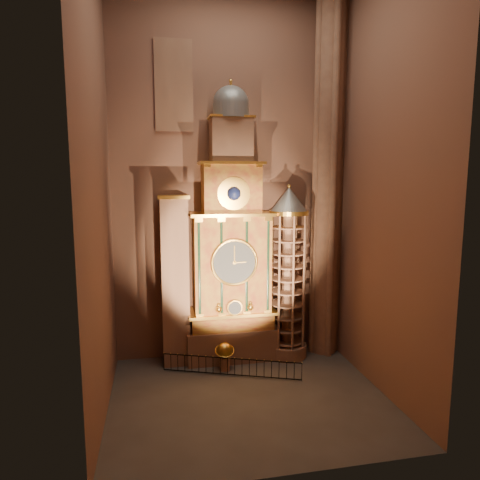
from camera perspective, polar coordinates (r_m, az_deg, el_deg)
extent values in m
plane|color=#383330|center=(23.42, 1.16, -20.23)|extent=(14.00, 14.00, 0.00)
plane|color=brown|center=(26.50, -1.59, 7.86)|extent=(22.00, 0.00, 22.00)
plane|color=brown|center=(20.29, -18.61, 7.36)|extent=(0.00, 22.00, 22.00)
plane|color=brown|center=(23.16, 18.56, 7.40)|extent=(0.00, 22.00, 22.00)
cube|color=#8C634C|center=(27.45, -1.14, -13.51)|extent=(5.60, 2.20, 2.00)
cube|color=maroon|center=(26.94, -1.15, -10.55)|extent=(5.00, 2.00, 1.00)
cube|color=#F0B846|center=(26.72, -1.13, -9.46)|extent=(5.40, 2.30, 0.18)
cube|color=maroon|center=(26.03, -1.17, -3.23)|extent=(4.60, 2.00, 6.00)
cylinder|color=black|center=(24.92, -5.48, -3.78)|extent=(0.32, 0.32, 5.60)
cylinder|color=black|center=(25.08, -2.52, -3.67)|extent=(0.32, 0.32, 5.60)
cylinder|color=black|center=(25.34, 0.84, -3.54)|extent=(0.32, 0.32, 5.60)
cylinder|color=black|center=(25.64, 3.69, -3.42)|extent=(0.32, 0.32, 5.60)
cube|color=#F0B846|center=(25.55, -1.17, 3.47)|extent=(5.00, 2.25, 0.18)
cylinder|color=#2D3033|center=(24.99, -0.77, -3.00)|extent=(2.60, 0.12, 2.60)
torus|color=#F0B846|center=(24.95, -0.75, -3.02)|extent=(2.80, 0.16, 2.80)
cylinder|color=#F0B846|center=(25.51, -0.69, -9.02)|extent=(0.90, 0.10, 0.90)
sphere|color=#F0B846|center=(25.42, -2.85, -9.21)|extent=(0.36, 0.36, 0.36)
sphere|color=#F0B846|center=(25.76, 1.39, -8.97)|extent=(0.36, 0.36, 0.36)
cube|color=maroon|center=(25.53, -1.20, 6.73)|extent=(3.40, 1.80, 3.00)
sphere|color=#0C193D|center=(24.64, -0.83, 6.21)|extent=(0.80, 0.80, 0.80)
cube|color=#F0B846|center=(25.49, -1.19, 10.21)|extent=(3.80, 2.00, 0.15)
cube|color=#8C634C|center=(25.61, -1.22, 13.00)|extent=(2.40, 1.60, 2.60)
sphere|color=slate|center=(25.87, -1.23, 17.64)|extent=(2.10, 2.10, 2.10)
cylinder|color=#F0B846|center=(26.04, -1.24, 19.59)|extent=(0.14, 0.14, 0.80)
cube|color=#8C634C|center=(25.88, -8.63, -5.65)|extent=(1.60, 1.40, 10.00)
cube|color=#F0B846|center=(26.03, -8.49, -10.15)|extent=(1.35, 0.10, 2.10)
cube|color=#451B12|center=(25.97, -8.49, -10.19)|extent=(1.05, 0.04, 1.75)
cube|color=#F0B846|center=(25.34, -8.62, -4.56)|extent=(1.35, 0.10, 2.10)
cube|color=#451B12|center=(25.28, -8.61, -4.59)|extent=(1.05, 0.04, 1.75)
cube|color=#F0B846|center=(24.90, -8.74, 1.29)|extent=(1.35, 0.10, 2.10)
cube|color=#451B12|center=(24.84, -8.74, 1.27)|extent=(1.05, 0.04, 1.75)
cube|color=#F0B846|center=(25.17, -8.88, 5.70)|extent=(1.80, 1.60, 0.20)
cylinder|color=#8C634C|center=(28.19, 6.22, -14.28)|extent=(2.50, 2.50, 0.80)
cylinder|color=#8C634C|center=(26.80, 6.37, -5.35)|extent=(0.70, 0.70, 8.20)
cylinder|color=#F0B846|center=(26.15, 6.51, 3.64)|extent=(2.40, 2.40, 0.25)
cone|color=slate|center=(26.10, 6.54, 5.39)|extent=(2.30, 2.30, 1.50)
sphere|color=#F0B846|center=(26.07, 6.57, 7.15)|extent=(0.20, 0.20, 0.20)
cylinder|color=#8C634C|center=(27.25, 11.64, 7.70)|extent=(1.60, 1.60, 22.00)
cylinder|color=#8C634C|center=(27.57, 13.19, 7.66)|extent=(0.44, 0.44, 22.00)
cylinder|color=#8C634C|center=(26.95, 10.06, 7.74)|extent=(0.44, 0.44, 22.00)
cylinder|color=#8C634C|center=(27.99, 11.00, 7.73)|extent=(0.44, 0.44, 22.00)
cylinder|color=#8C634C|center=(26.52, 12.32, 7.68)|extent=(0.44, 0.44, 22.00)
cube|color=navy|center=(26.64, -8.84, 19.68)|extent=(2.00, 0.10, 5.00)
cube|color=#8C634C|center=(26.58, -8.83, 19.70)|extent=(2.20, 0.06, 5.20)
cylinder|color=#8C634C|center=(26.15, -2.06, -16.18)|extent=(0.62, 0.62, 0.73)
sphere|color=#BC8D35|center=(25.81, -2.07, -14.50)|extent=(0.93, 0.93, 0.93)
torus|color=#BC8D35|center=(25.81, -2.07, -14.50)|extent=(1.23, 1.17, 0.50)
cube|color=black|center=(25.12, -1.20, -15.50)|extent=(7.47, 2.86, 0.04)
cube|color=black|center=(25.52, -1.20, -17.49)|extent=(7.47, 2.86, 0.04)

